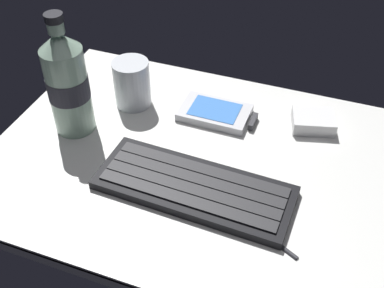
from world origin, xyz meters
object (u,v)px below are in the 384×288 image
Objects in this scene: stylus_pen at (269,236)px; water_bottle at (67,83)px; charger_block at (313,121)px; keyboard at (194,187)px; handheld_device at (218,113)px; juice_cup at (132,85)px.

water_bottle is at bearing -171.35° from stylus_pen.
water_bottle is at bearing -159.77° from charger_block.
stylus_pen is at bearing -20.08° from keyboard.
keyboard is 13.10cm from stylus_pen.
handheld_device is 1.51× the size of juice_cup.
juice_cup is at bearing 171.15° from stylus_pen.
charger_block is at bearing 10.45° from handheld_device.
keyboard is 3.46× the size of juice_cup.
water_bottle is 2.97× the size of charger_block.
water_bottle is at bearing 163.65° from keyboard.
juice_cup is 0.89× the size of stylus_pen.
water_bottle reaches higher than keyboard.
charger_block reaches higher than handheld_device.
keyboard is 1.41× the size of water_bottle.
keyboard is 2.29× the size of handheld_device.
water_bottle is 2.19× the size of stylus_pen.
water_bottle is at bearing -123.37° from juice_cup.
handheld_device is 1.35× the size of stylus_pen.
juice_cup is 36.77cm from stylus_pen.
stylus_pen is (29.93, -21.05, -3.56)cm from juice_cup.
juice_cup reaches higher than charger_block.
charger_block is at bearing 20.23° from water_bottle.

